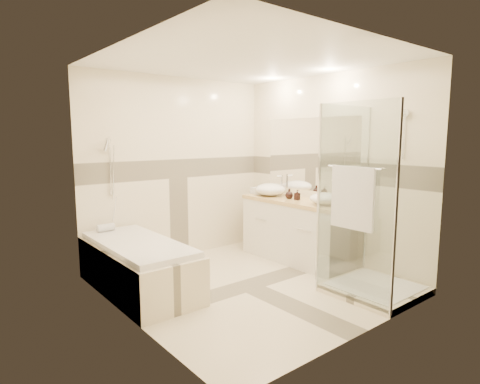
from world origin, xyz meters
TOP-DOWN VIEW (x-y plane):
  - room at (0.06, 0.01)m, footprint 2.82×3.02m
  - bathtub at (-1.02, 0.65)m, footprint 0.75×1.70m
  - vanity at (1.12, 0.30)m, footprint 0.58×1.62m
  - shower_enclosure at (0.83, -0.97)m, footprint 0.96×0.93m
  - vessel_sink_near at (1.10, 0.80)m, footprint 0.44×0.44m
  - vessel_sink_far at (1.10, -0.20)m, footprint 0.38×0.38m
  - faucet_near at (1.32, 0.80)m, footprint 0.12×0.03m
  - faucet_far at (1.32, -0.20)m, footprint 0.13×0.03m
  - amenity_bottle_a at (1.10, 0.27)m, footprint 0.07×0.07m
  - amenity_bottle_b at (1.10, 0.42)m, footprint 0.12×0.12m
  - folded_towels at (1.10, 1.00)m, footprint 0.20×0.30m
  - rolled_towel at (-1.12, 1.32)m, footprint 0.20×0.09m

SIDE VIEW (x-z plane):
  - bathtub at x=-1.02m, z-range 0.03..0.59m
  - vanity at x=1.12m, z-range 0.00..0.85m
  - shower_enclosure at x=0.83m, z-range -0.51..1.53m
  - rolled_towel at x=-1.12m, z-range 0.56..0.65m
  - folded_towels at x=1.10m, z-range 0.85..0.94m
  - amenity_bottle_a at x=1.10m, z-range 0.85..0.99m
  - amenity_bottle_b at x=1.10m, z-range 0.85..0.99m
  - vessel_sink_far at x=1.10m, z-range 0.85..1.00m
  - vessel_sink_near at x=1.10m, z-range 0.85..1.03m
  - faucet_near at x=1.32m, z-range 0.87..1.16m
  - faucet_far at x=1.32m, z-range 0.87..1.18m
  - room at x=0.06m, z-range 0.00..2.52m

